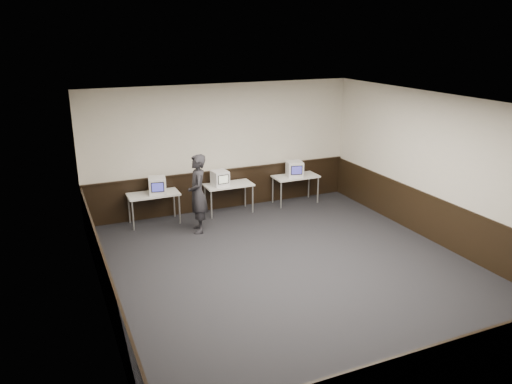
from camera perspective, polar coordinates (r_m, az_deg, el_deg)
floor at (r=9.74m, az=4.46°, el=-9.05°), size 8.00×8.00×0.00m
ceiling at (r=8.76m, az=4.97°, el=9.95°), size 8.00×8.00×0.00m
back_wall at (r=12.66m, az=-3.85°, el=5.07°), size 7.00×0.00×7.00m
front_wall at (r=6.18m, az=22.70°, el=-10.60°), size 7.00×0.00×7.00m
left_wall at (r=8.16m, az=-17.59°, el=-3.08°), size 0.00×8.00×8.00m
right_wall at (r=11.16m, az=20.79°, el=2.16°), size 0.00×8.00×8.00m
wainscot_back at (r=12.93m, az=-3.72°, el=0.30°), size 6.98×0.04×1.00m
wainscot_front at (r=6.76m, az=21.41°, el=-18.79°), size 6.98×0.04×1.00m
wainscot_left at (r=8.60m, az=-16.76°, el=-9.93°), size 0.04×7.98×1.00m
wainscot_right at (r=11.47m, az=20.12°, el=-3.14°), size 0.04×7.98×1.00m
wainscot_rail at (r=12.77m, az=-3.74°, el=2.50°), size 6.98×0.06×0.04m
desk_left at (r=12.04m, az=-11.64°, el=-0.49°), size 1.20×0.60×0.75m
desk_center at (r=12.54m, az=-3.15°, el=0.60°), size 1.20×0.60×0.75m
desk_right at (r=13.29m, az=4.55°, el=1.57°), size 1.20×0.60×0.75m
emac_left at (r=11.94m, az=-11.22°, el=0.74°), size 0.47×0.48×0.40m
emac_center at (r=12.37m, az=-4.13°, el=1.59°), size 0.41×0.43×0.37m
emac_right at (r=13.16m, az=4.44°, el=2.65°), size 0.49×0.51×0.40m
person at (r=11.33m, az=-6.68°, el=-0.20°), size 0.56×0.73×1.81m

